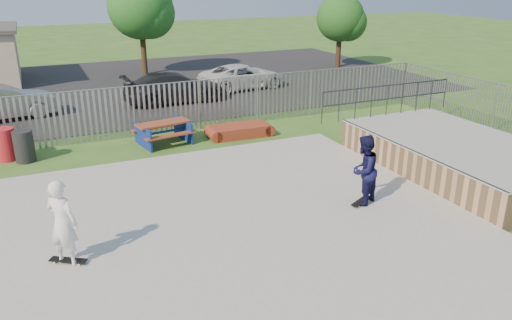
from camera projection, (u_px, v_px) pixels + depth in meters
name	position (u px, v px, depth m)	size (l,w,h in m)	color
ground	(173.00, 252.00, 11.38)	(120.00, 120.00, 0.00)	#346021
concrete_slab	(173.00, 249.00, 11.35)	(15.00, 12.00, 0.15)	#9D9C97
quarter_pipe	(457.00, 156.00, 15.73)	(5.50, 7.05, 2.19)	tan
fence	(163.00, 146.00, 15.33)	(26.04, 16.02, 2.00)	gray
picnic_table	(164.00, 133.00, 18.55)	(2.19, 1.91, 0.82)	brown
funbox	(240.00, 131.00, 19.47)	(2.21, 1.16, 0.43)	maroon
trash_bin_red	(6.00, 144.00, 16.84)	(0.67, 0.67, 1.11)	red
trash_bin_grey	(24.00, 146.00, 16.70)	(0.65, 0.65, 1.08)	black
parking_lot	(81.00, 89.00, 27.61)	(40.00, 18.00, 0.02)	black
car_silver	(1.00, 102.00, 21.47)	(1.59, 4.57, 1.51)	#A2A2A6
car_dark	(174.00, 88.00, 24.47)	(2.03, 4.98, 1.45)	black
car_white	(242.00, 76.00, 27.46)	(2.21, 4.80, 1.33)	silver
tree_mid	(140.00, 7.00, 30.31)	(3.97, 3.97, 6.13)	#412F1A
tree_right	(340.00, 18.00, 33.06)	(3.15, 3.15, 4.85)	#3F2619
skateboard_a	(361.00, 202.00, 13.42)	(0.80, 0.54, 0.08)	black
skateboard_b	(68.00, 261.00, 10.65)	(0.78, 0.59, 0.08)	black
skater_navy	(364.00, 170.00, 13.10)	(0.93, 0.72, 1.91)	#12123A
skater_white	(62.00, 223.00, 10.33)	(0.70, 0.46, 1.91)	white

